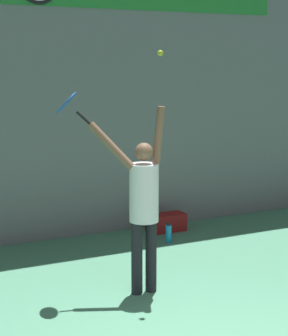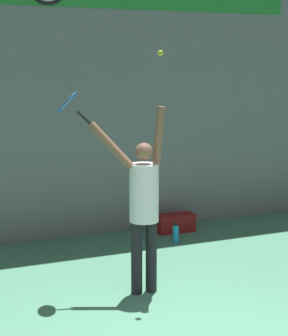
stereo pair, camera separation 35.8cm
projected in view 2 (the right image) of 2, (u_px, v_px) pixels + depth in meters
back_wall at (51, 73)px, 8.92m from camera, size 18.00×0.10×5.00m
tennis_player at (143, 201)px, 6.93m from camera, size 0.84×0.53×2.17m
tennis_racket at (69, 103)px, 6.82m from camera, size 0.42×0.39×0.38m
tennis_ball at (160, 53)px, 6.66m from camera, size 0.06×0.06×0.06m
water_bottle at (176, 234)px, 9.07m from camera, size 0.09×0.09×0.30m
equipment_bag at (175, 223)px, 9.66m from camera, size 0.62×0.29×0.28m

